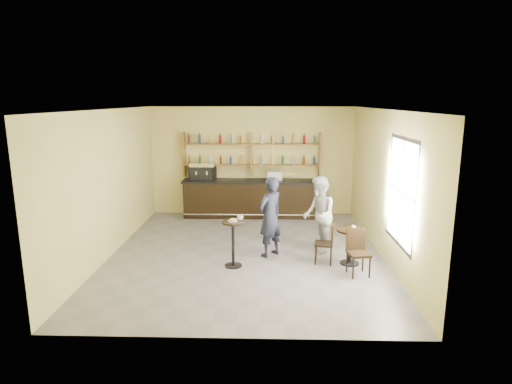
{
  "coord_description": "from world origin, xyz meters",
  "views": [
    {
      "loc": [
        0.48,
        -9.12,
        3.41
      ],
      "look_at": [
        0.2,
        0.8,
        1.25
      ],
      "focal_mm": 30.0,
      "sensor_mm": 36.0,
      "label": 1
    }
  ],
  "objects_px": {
    "espresso_machine": "(203,171)",
    "patron_second": "(319,215)",
    "pedestal_table": "(233,244)",
    "chair_south": "(359,253)",
    "bar_counter": "(252,198)",
    "chair_west": "(324,243)",
    "cafe_table": "(350,247)",
    "pastry_case": "(275,176)",
    "man_main": "(270,217)"
  },
  "relations": [
    {
      "from": "pedestal_table",
      "to": "cafe_table",
      "type": "height_order",
      "value": "pedestal_table"
    },
    {
      "from": "pastry_case",
      "to": "cafe_table",
      "type": "relative_size",
      "value": 0.58
    },
    {
      "from": "bar_counter",
      "to": "chair_south",
      "type": "height_order",
      "value": "bar_counter"
    },
    {
      "from": "patron_second",
      "to": "pedestal_table",
      "type": "bearing_deg",
      "value": -65.68
    },
    {
      "from": "espresso_machine",
      "to": "cafe_table",
      "type": "height_order",
      "value": "espresso_machine"
    },
    {
      "from": "man_main",
      "to": "patron_second",
      "type": "xyz_separation_m",
      "value": [
        1.1,
        0.29,
        -0.02
      ]
    },
    {
      "from": "pastry_case",
      "to": "patron_second",
      "type": "distance_m",
      "value": 3.13
    },
    {
      "from": "bar_counter",
      "to": "chair_south",
      "type": "bearing_deg",
      "value": -62.24
    },
    {
      "from": "espresso_machine",
      "to": "chair_west",
      "type": "height_order",
      "value": "espresso_machine"
    },
    {
      "from": "man_main",
      "to": "chair_west",
      "type": "distance_m",
      "value": 1.29
    },
    {
      "from": "cafe_table",
      "to": "patron_second",
      "type": "height_order",
      "value": "patron_second"
    },
    {
      "from": "patron_second",
      "to": "pastry_case",
      "type": "bearing_deg",
      "value": -164.7
    },
    {
      "from": "pedestal_table",
      "to": "chair_south",
      "type": "xyz_separation_m",
      "value": [
        2.5,
        -0.4,
        -0.03
      ]
    },
    {
      "from": "chair_south",
      "to": "patron_second",
      "type": "relative_size",
      "value": 0.53
    },
    {
      "from": "cafe_table",
      "to": "chair_west",
      "type": "distance_m",
      "value": 0.55
    },
    {
      "from": "espresso_machine",
      "to": "chair_west",
      "type": "relative_size",
      "value": 0.82
    },
    {
      "from": "espresso_machine",
      "to": "patron_second",
      "type": "relative_size",
      "value": 0.41
    },
    {
      "from": "pedestal_table",
      "to": "chair_south",
      "type": "relative_size",
      "value": 1.06
    },
    {
      "from": "chair_south",
      "to": "espresso_machine",
      "type": "bearing_deg",
      "value": 120.2
    },
    {
      "from": "cafe_table",
      "to": "pastry_case",
      "type": "bearing_deg",
      "value": 112.62
    },
    {
      "from": "pedestal_table",
      "to": "man_main",
      "type": "distance_m",
      "value": 1.08
    },
    {
      "from": "man_main",
      "to": "cafe_table",
      "type": "xyz_separation_m",
      "value": [
        1.69,
        -0.45,
        -0.51
      ]
    },
    {
      "from": "patron_second",
      "to": "chair_south",
      "type": "bearing_deg",
      "value": 23.05
    },
    {
      "from": "chair_south",
      "to": "pastry_case",
      "type": "bearing_deg",
      "value": 99.85
    },
    {
      "from": "bar_counter",
      "to": "pastry_case",
      "type": "relative_size",
      "value": 9.1
    },
    {
      "from": "chair_west",
      "to": "patron_second",
      "type": "xyz_separation_m",
      "value": [
        -0.04,
        0.69,
        0.44
      ]
    },
    {
      "from": "pedestal_table",
      "to": "cafe_table",
      "type": "relative_size",
      "value": 1.28
    },
    {
      "from": "chair_south",
      "to": "pedestal_table",
      "type": "bearing_deg",
      "value": 160.43
    },
    {
      "from": "espresso_machine",
      "to": "pedestal_table",
      "type": "relative_size",
      "value": 0.73
    },
    {
      "from": "bar_counter",
      "to": "cafe_table",
      "type": "bearing_deg",
      "value": -59.11
    },
    {
      "from": "bar_counter",
      "to": "man_main",
      "type": "bearing_deg",
      "value": -80.84
    },
    {
      "from": "espresso_machine",
      "to": "pastry_case",
      "type": "distance_m",
      "value": 2.11
    },
    {
      "from": "patron_second",
      "to": "cafe_table",
      "type": "bearing_deg",
      "value": 36.09
    },
    {
      "from": "pedestal_table",
      "to": "patron_second",
      "type": "bearing_deg",
      "value": 26.83
    },
    {
      "from": "bar_counter",
      "to": "pedestal_table",
      "type": "bearing_deg",
      "value": -93.46
    },
    {
      "from": "cafe_table",
      "to": "chair_south",
      "type": "distance_m",
      "value": 0.61
    },
    {
      "from": "bar_counter",
      "to": "patron_second",
      "type": "relative_size",
      "value": 2.32
    },
    {
      "from": "bar_counter",
      "to": "patron_second",
      "type": "bearing_deg",
      "value": -61.27
    },
    {
      "from": "pedestal_table",
      "to": "patron_second",
      "type": "distance_m",
      "value": 2.12
    },
    {
      "from": "bar_counter",
      "to": "patron_second",
      "type": "xyz_separation_m",
      "value": [
        1.62,
        -2.96,
        0.32
      ]
    },
    {
      "from": "espresso_machine",
      "to": "chair_west",
      "type": "bearing_deg",
      "value": -41.4
    },
    {
      "from": "chair_west",
      "to": "patron_second",
      "type": "bearing_deg",
      "value": -166.99
    },
    {
      "from": "bar_counter",
      "to": "patron_second",
      "type": "height_order",
      "value": "patron_second"
    },
    {
      "from": "espresso_machine",
      "to": "pedestal_table",
      "type": "height_order",
      "value": "espresso_machine"
    },
    {
      "from": "cafe_table",
      "to": "bar_counter",
      "type": "bearing_deg",
      "value": 120.89
    },
    {
      "from": "chair_west",
      "to": "pedestal_table",
      "type": "bearing_deg",
      "value": -72.89
    },
    {
      "from": "espresso_machine",
      "to": "pedestal_table",
      "type": "distance_m",
      "value": 4.17
    },
    {
      "from": "chair_south",
      "to": "patron_second",
      "type": "bearing_deg",
      "value": 105.09
    },
    {
      "from": "pedestal_table",
      "to": "cafe_table",
      "type": "bearing_deg",
      "value": 4.66
    },
    {
      "from": "pastry_case",
      "to": "cafe_table",
      "type": "height_order",
      "value": "pastry_case"
    }
  ]
}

